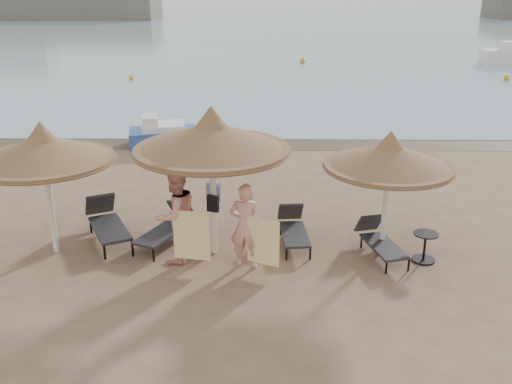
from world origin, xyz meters
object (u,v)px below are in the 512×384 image
palapa_left (43,150)px  pedal_boat (162,134)px  lounger_near_left (168,227)px  lounger_far_left (107,221)px  side_table (424,248)px  lounger_near_right (293,228)px  lounger_far_right (379,239)px  palapa_center (212,138)px  palapa_right (389,157)px  person_left (176,208)px  person_right (246,219)px

palapa_left → pedal_boat: (0.91, 8.43, -1.89)m
lounger_near_left → lounger_far_left: bearing=-162.8°
lounger_near_left → side_table: lounger_near_left is taller
lounger_near_right → lounger_far_right: lounger_near_right is taller
palapa_center → pedal_boat: bearing=106.7°
palapa_left → palapa_right: bearing=0.7°
lounger_near_left → lounger_near_right: 2.79m
palapa_left → lounger_near_left: (2.37, 0.53, -1.94)m
palapa_left → person_left: size_ratio=1.24×
palapa_right → side_table: (0.80, -0.43, -1.85)m
side_table → person_left: person_left is taller
person_right → pedal_boat: 9.66m
palapa_right → lounger_near_right: bearing=166.1°
person_left → lounger_near_left: bearing=-113.8°
palapa_right → palapa_center: bearing=-178.5°
lounger_far_right → pedal_boat: bearing=111.2°
lounger_far_left → lounger_near_left: lounger_far_left is taller
palapa_left → pedal_boat: palapa_left is taller
person_right → lounger_near_left: bearing=-23.3°
lounger_far_left → pedal_boat: bearing=63.5°
person_right → pedal_boat: size_ratio=0.82×
lounger_far_left → side_table: bearing=-35.5°
palapa_center → palapa_right: palapa_center is taller
palapa_center → lounger_near_right: (1.72, 0.57, -2.22)m
palapa_left → person_right: bearing=-9.0°
palapa_left → lounger_near_right: 5.55m
lounger_far_left → lounger_near_left: 1.44m
palapa_center → lounger_far_right: (3.53, -0.01, -2.23)m
lounger_far_left → side_table: (6.91, -1.06, -0.10)m
lounger_near_left → lounger_near_right: size_ratio=1.09×
pedal_boat → palapa_center: bearing=-84.6°
palapa_right → pedal_boat: 10.50m
palapa_center → pedal_boat: palapa_center is taller
person_right → palapa_right: bearing=-155.3°
lounger_far_right → person_right: 2.99m
pedal_boat → palapa_left: bearing=-107.5°
palapa_right → person_right: 3.20m
palapa_left → person_right: (4.14, -0.66, -1.24)m
palapa_left → person_right: size_ratio=1.38×
lounger_far_left → pedal_boat: 7.71m
pedal_boat → lounger_near_left: bearing=-90.9°
palapa_left → lounger_far_right: 7.25m
palapa_right → lounger_far_right: size_ratio=1.58×
palapa_center → side_table: size_ratio=5.16×
side_table → pedal_boat: (-6.95, 8.77, 0.11)m
palapa_left → lounger_far_right: palapa_left is taller
person_left → pedal_boat: person_left is taller
palapa_left → lounger_near_left: bearing=12.5°
side_table → person_left: (-5.15, -0.05, 0.88)m
side_table → person_right: person_right is taller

